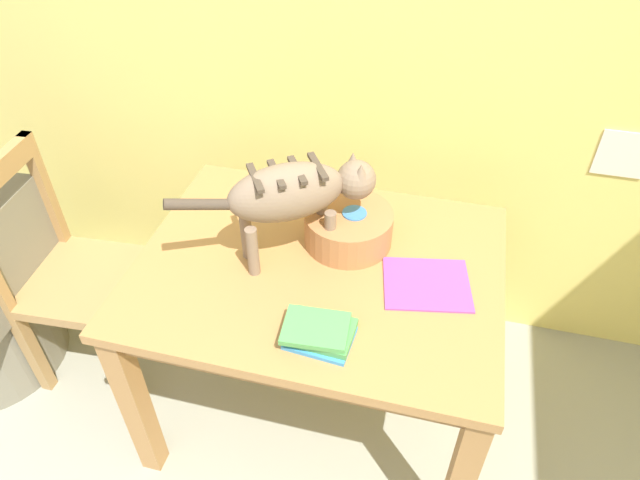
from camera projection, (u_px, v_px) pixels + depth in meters
wall_rear at (367, 25)px, 1.92m from camera, size 4.36×0.11×2.50m
dining_table at (320, 286)px, 1.83m from camera, size 1.13×0.88×0.74m
cat at (296, 193)px, 1.65m from camera, size 0.54×0.38×0.33m
saucer_bowl at (353, 238)px, 1.84m from camera, size 0.22×0.22×0.03m
coffee_mug at (355, 224)px, 1.80m from camera, size 0.12×0.08×0.09m
magazine at (427, 284)px, 1.70m from camera, size 0.29×0.26×0.01m
book_stack at (319, 332)px, 1.53m from camera, size 0.20×0.15×0.05m
wicker_basket at (348, 227)px, 1.81m from camera, size 0.28×0.28×0.11m
wooden_chair_near at (75, 276)px, 2.12m from camera, size 0.45×0.45×0.94m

